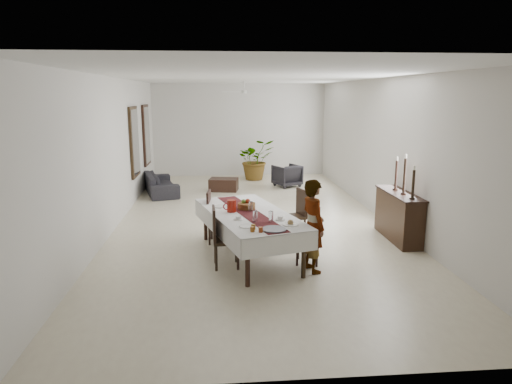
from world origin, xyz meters
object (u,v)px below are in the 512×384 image
object	(u,v)px
woman	(313,226)
sideboard_body	(398,217)
red_pitcher	(231,206)
sofa	(161,184)
dining_table_top	(249,215)

from	to	relation	value
woman	sideboard_body	size ratio (longest dim) A/B	0.99
red_pitcher	sofa	size ratio (longest dim) A/B	0.11
sofa	sideboard_body	bearing A→B (deg)	-146.71
dining_table_top	woman	bearing A→B (deg)	-53.59
red_pitcher	sofa	xyz separation A→B (m)	(-1.88, 5.42, -0.62)
red_pitcher	sideboard_body	world-z (taller)	red_pitcher
sideboard_body	red_pitcher	bearing A→B (deg)	-168.65
woman	red_pitcher	bearing A→B (deg)	41.35
dining_table_top	woman	world-z (taller)	woman
woman	sofa	xyz separation A→B (m)	(-3.17, 6.25, -0.47)
woman	sofa	size ratio (longest dim) A/B	0.76
red_pitcher	sofa	world-z (taller)	red_pitcher
red_pitcher	woman	xyz separation A→B (m)	(1.28, -0.83, -0.15)
woman	sideboard_body	xyz separation A→B (m)	(2.04, 1.50, -0.30)
woman	sofa	bearing A→B (deg)	11.14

